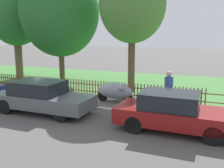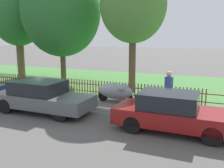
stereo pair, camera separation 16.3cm
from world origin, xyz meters
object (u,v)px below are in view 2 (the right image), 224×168
at_px(parked_car_black_saloon, 42,96).
at_px(parked_car_navy_estate, 172,112).
at_px(tree_far_left, 133,5).
at_px(tree_behind_motorcycle, 18,16).
at_px(tree_mid_park, 61,11).
at_px(pedestrian_by_lamp, 168,89).
at_px(covered_motorcycle, 116,91).

relative_size(parked_car_black_saloon, parked_car_navy_estate, 1.09).
distance_m(parked_car_navy_estate, tree_far_left, 7.68).
bearing_deg(tree_behind_motorcycle, tree_mid_park, -5.44).
bearing_deg(tree_mid_park, tree_behind_motorcycle, 174.56).
xyz_separation_m(parked_car_navy_estate, tree_far_left, (-3.28, 5.42, 4.35)).
bearing_deg(pedestrian_by_lamp, tree_behind_motorcycle, 52.76).
height_order(parked_car_black_saloon, covered_motorcycle, parked_car_black_saloon).
height_order(parked_car_navy_estate, tree_far_left, tree_far_left).
height_order(tree_behind_motorcycle, pedestrian_by_lamp, tree_behind_motorcycle).
distance_m(parked_car_black_saloon, tree_behind_motorcycle, 10.89).
bearing_deg(pedestrian_by_lamp, parked_car_black_saloon, 96.33).
distance_m(covered_motorcycle, tree_behind_motorcycle, 11.51).
height_order(parked_car_black_saloon, tree_behind_motorcycle, tree_behind_motorcycle).
height_order(tree_far_left, pedestrian_by_lamp, tree_far_left).
xyz_separation_m(covered_motorcycle, tree_far_left, (-0.04, 2.68, 4.44)).
relative_size(parked_car_navy_estate, tree_behind_motorcycle, 0.58).
bearing_deg(tree_far_left, pedestrian_by_lamp, -49.35).
relative_size(parked_car_black_saloon, covered_motorcycle, 2.30).
bearing_deg(parked_car_black_saloon, tree_mid_park, 115.64).
bearing_deg(parked_car_black_saloon, parked_car_navy_estate, -0.65).
distance_m(parked_car_navy_estate, tree_behind_motorcycle, 15.37).
height_order(tree_mid_park, pedestrian_by_lamp, tree_mid_park).
bearing_deg(parked_car_navy_estate, parked_car_black_saloon, 179.88).
bearing_deg(tree_far_left, parked_car_black_saloon, -114.38).
xyz_separation_m(parked_car_black_saloon, covered_motorcycle, (2.48, 2.69, -0.10)).
height_order(parked_car_black_saloon, pedestrian_by_lamp, pedestrian_by_lamp).
relative_size(covered_motorcycle, tree_mid_park, 0.24).
bearing_deg(parked_car_navy_estate, tree_behind_motorcycle, 152.45).
bearing_deg(tree_far_left, tree_behind_motorcycle, 171.21).
xyz_separation_m(tree_behind_motorcycle, tree_far_left, (9.82, -1.52, 0.26)).
bearing_deg(parked_car_navy_estate, tree_mid_park, 143.92).
relative_size(tree_far_left, pedestrian_by_lamp, 3.97).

